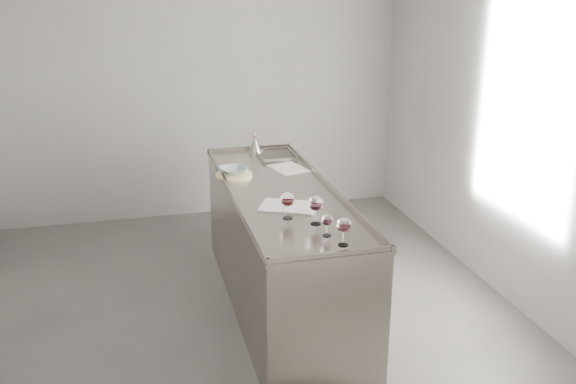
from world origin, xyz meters
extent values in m
cube|color=#504E4B|center=(0.00, 0.00, -0.01)|extent=(4.50, 5.00, 0.02)
cube|color=#A7A4A1|center=(0.00, 2.51, 1.40)|extent=(4.50, 0.02, 2.80)
cube|color=#A7A4A1|center=(0.00, -2.51, 1.40)|extent=(4.50, 0.02, 2.80)
cube|color=#A7A4A1|center=(2.26, 0.00, 1.40)|extent=(0.02, 5.00, 2.80)
cube|color=gray|center=(0.50, 0.30, 0.46)|extent=(0.75, 2.40, 0.92)
cube|color=gray|center=(0.50, 0.30, 0.93)|extent=(0.77, 2.42, 0.02)
cube|color=gray|center=(0.50, -0.89, 0.96)|extent=(0.77, 0.02, 0.03)
cube|color=gray|center=(0.50, 1.49, 0.96)|extent=(0.77, 0.02, 0.03)
cube|color=gray|center=(0.14, 0.30, 0.96)|extent=(0.02, 2.42, 0.03)
cube|color=gray|center=(0.86, 0.30, 0.96)|extent=(0.02, 2.42, 0.03)
cube|color=#595654|center=(0.68, 1.22, 0.94)|extent=(0.30, 0.38, 0.01)
cylinder|color=white|center=(0.41, -0.25, 0.94)|extent=(0.06, 0.06, 0.00)
cylinder|color=white|center=(0.41, -0.25, 0.99)|extent=(0.01, 0.01, 0.09)
ellipsoid|color=white|center=(0.41, -0.25, 1.07)|extent=(0.09, 0.09, 0.10)
cylinder|color=#3B080D|center=(0.41, -0.25, 1.05)|extent=(0.07, 0.07, 0.02)
cylinder|color=white|center=(0.62, -0.75, 0.94)|extent=(0.06, 0.06, 0.00)
cylinder|color=white|center=(0.62, -0.75, 0.99)|extent=(0.01, 0.01, 0.08)
ellipsoid|color=white|center=(0.62, -0.75, 1.07)|extent=(0.09, 0.09, 0.09)
cylinder|color=#380711|center=(0.62, -0.75, 1.05)|extent=(0.06, 0.06, 0.02)
cylinder|color=white|center=(0.56, -0.39, 0.94)|extent=(0.07, 0.07, 0.00)
cylinder|color=white|center=(0.56, -0.39, 0.99)|extent=(0.01, 0.01, 0.09)
ellipsoid|color=white|center=(0.56, -0.39, 1.08)|extent=(0.10, 0.10, 0.10)
cylinder|color=#360712|center=(0.56, -0.39, 1.06)|extent=(0.07, 0.07, 0.02)
cylinder|color=white|center=(0.57, -0.59, 0.94)|extent=(0.05, 0.05, 0.00)
cylinder|color=white|center=(0.57, -0.59, 0.98)|extent=(0.01, 0.01, 0.07)
ellipsoid|color=white|center=(0.57, -0.59, 1.04)|extent=(0.07, 0.07, 0.07)
cylinder|color=#390714|center=(0.57, -0.59, 1.03)|extent=(0.05, 0.05, 0.02)
cube|color=white|center=(0.38, -0.01, 0.95)|extent=(0.28, 0.32, 0.01)
cube|color=white|center=(0.55, -0.09, 0.95)|extent=(0.28, 0.32, 0.01)
cylinder|color=white|center=(0.46, -0.05, 0.95)|extent=(0.12, 0.24, 0.01)
cube|color=silver|center=(0.69, 0.83, 0.94)|extent=(0.31, 0.38, 0.00)
cylinder|color=beige|center=(0.22, 0.74, 0.95)|extent=(0.37, 0.37, 0.02)
imported|color=#97ADAF|center=(0.23, 0.74, 0.99)|extent=(0.26, 0.26, 0.05)
cone|color=gray|center=(0.53, 1.38, 1.00)|extent=(0.13, 0.13, 0.12)
cylinder|color=gray|center=(0.53, 1.38, 1.07)|extent=(0.03, 0.03, 0.03)
cylinder|color=#AA692F|center=(0.53, 1.38, 1.09)|extent=(0.03, 0.03, 0.01)
cone|color=gray|center=(0.53, 1.38, 1.12)|extent=(0.02, 0.02, 0.04)
camera|label=1|loc=(-0.54, -4.00, 2.44)|focal=40.00mm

